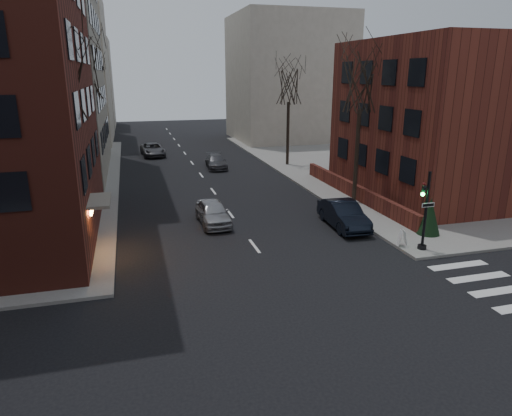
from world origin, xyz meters
The scene contains 21 objects.
ground centered at (0.00, 0.00, 0.00)m, with size 160.00×160.00×0.00m, color black.
sidewalk_far_right centered at (29.00, 30.00, 0.07)m, with size 44.00×44.00×0.15m, color gray.
building_right_brick centered at (16.50, 19.00, 5.50)m, with size 12.00×14.00×11.00m, color maroon.
low_wall_right centered at (9.30, 19.00, 0.65)m, with size 0.35×16.00×1.00m, color maroon.
building_distant_la centered at (-15.00, 55.00, 9.00)m, with size 14.00×16.00×18.00m, color #BEB3A1.
building_distant_ra centered at (15.00, 50.00, 8.00)m, with size 14.00×14.00×16.00m, color #BEB3A1.
building_distant_lb centered at (-13.00, 72.00, 7.00)m, with size 10.00×12.00×14.00m, color #BEB3A1.
traffic_signal centered at (7.94, 8.99, 1.91)m, with size 0.76×0.44×4.00m.
tree_left_a centered at (-8.80, 14.00, 8.47)m, with size 4.18×4.18×10.26m.
tree_left_b centered at (-8.80, 26.00, 8.91)m, with size 4.40×4.40×10.80m.
tree_left_c centered at (-8.80, 40.00, 8.03)m, with size 3.96×3.96×9.72m.
tree_right_a centered at (8.80, 18.00, 8.03)m, with size 3.96×3.96×9.72m.
tree_right_b centered at (8.80, 32.00, 7.59)m, with size 3.74×3.74×9.18m.
streetlamp_near centered at (-8.20, 22.00, 4.24)m, with size 0.36×0.36×6.28m.
streetlamp_far centered at (-8.20, 42.00, 4.24)m, with size 0.36×0.36×6.28m.
parked_sedan centered at (5.84, 13.59, 0.77)m, with size 1.63×4.66×1.54m, color black.
car_lane_silver centered at (-1.42, 16.22, 0.72)m, with size 1.69×4.21×1.43m, color #97989C.
car_lane_gray centered at (1.87, 32.71, 0.63)m, with size 1.77×4.37×1.27m, color #3F3F44.
car_lane_far centered at (-3.55, 41.12, 0.69)m, with size 2.29×4.96×1.38m, color #3F3F44.
sandwich_board centered at (7.30, 9.72, 0.55)m, with size 0.36×0.50×0.81m, color white.
evergreen_shrub centered at (9.67, 10.86, 1.18)m, with size 1.24×1.24×2.07m, color black.
Camera 1 is at (-5.89, -9.57, 8.72)m, focal length 32.00 mm.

